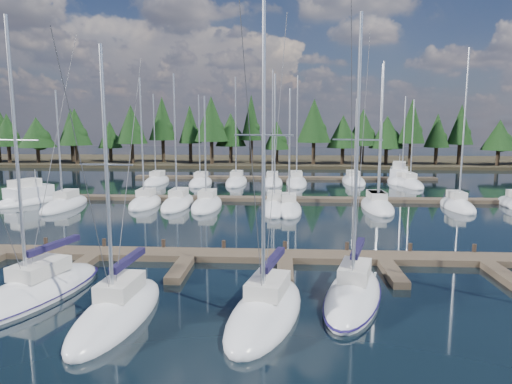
# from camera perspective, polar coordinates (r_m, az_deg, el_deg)

# --- Properties ---
(ground) EXTENTS (260.00, 260.00, 0.00)m
(ground) POSITION_cam_1_polar(r_m,az_deg,el_deg) (40.69, 3.55, -3.47)
(ground) COLOR black
(ground) RESTS_ON ground
(far_shore) EXTENTS (220.00, 30.00, 0.60)m
(far_shore) POSITION_cam_1_polar(r_m,az_deg,el_deg) (100.14, 3.45, 3.86)
(far_shore) COLOR #2E281A
(far_shore) RESTS_ON ground
(main_dock) EXTENTS (44.00, 6.13, 0.90)m
(main_dock) POSITION_cam_1_polar(r_m,az_deg,el_deg) (28.39, 3.64, -8.38)
(main_dock) COLOR brown
(main_dock) RESTS_ON ground
(back_docks) EXTENTS (50.00, 21.80, 0.40)m
(back_docks) POSITION_cam_1_polar(r_m,az_deg,el_deg) (59.96, 3.50, 0.62)
(back_docks) COLOR brown
(back_docks) RESTS_ON ground
(front_sailboat_1) EXTENTS (5.20, 9.50, 14.03)m
(front_sailboat_1) POSITION_cam_1_polar(r_m,az_deg,el_deg) (25.40, -25.90, -11.13)
(front_sailboat_1) COLOR silver
(front_sailboat_1) RESTS_ON ground
(front_sailboat_2) EXTENTS (3.09, 8.14, 12.37)m
(front_sailboat_2) POSITION_cam_1_polar(r_m,az_deg,el_deg) (21.53, -16.87, -14.16)
(front_sailboat_2) COLOR silver
(front_sailboat_2) RESTS_ON ground
(front_sailboat_3) EXTENTS (4.45, 8.50, 14.53)m
(front_sailboat_3) POSITION_cam_1_polar(r_m,az_deg,el_deg) (20.74, 1.23, -14.64)
(front_sailboat_3) COLOR silver
(front_sailboat_3) RESTS_ON ground
(front_sailboat_4) EXTENTS (4.73, 8.76, 14.06)m
(front_sailboat_4) POSITION_cam_1_polar(r_m,az_deg,el_deg) (23.06, 12.06, -12.40)
(front_sailboat_4) COLOR silver
(front_sailboat_4) RESTS_ON ground
(back_sailboat_rows) EXTENTS (48.75, 31.25, 16.49)m
(back_sailboat_rows) POSITION_cam_1_polar(r_m,az_deg,el_deg) (55.51, 4.10, 0.04)
(back_sailboat_rows) COLOR silver
(back_sailboat_rows) RESTS_ON ground
(motor_yacht_left) EXTENTS (6.06, 9.00, 4.28)m
(motor_yacht_left) POSITION_cam_1_polar(r_m,az_deg,el_deg) (54.78, -26.47, -0.73)
(motor_yacht_left) COLOR silver
(motor_yacht_left) RESTS_ON ground
(motor_yacht_right) EXTENTS (5.59, 10.21, 4.86)m
(motor_yacht_right) POSITION_cam_1_polar(r_m,az_deg,el_deg) (70.14, 17.41, 1.67)
(motor_yacht_right) COLOR silver
(motor_yacht_right) RESTS_ON ground
(tree_line) EXTENTS (185.68, 11.52, 13.52)m
(tree_line) POSITION_cam_1_polar(r_m,az_deg,el_deg) (90.01, 1.97, 7.90)
(tree_line) COLOR black
(tree_line) RESTS_ON far_shore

